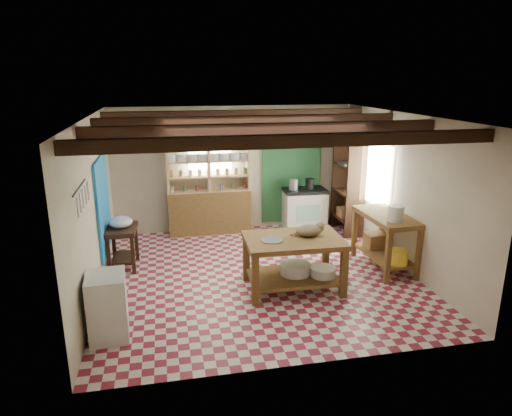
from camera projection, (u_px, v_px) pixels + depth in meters
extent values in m
cube|color=maroon|center=(258.00, 275.00, 7.58)|extent=(5.00, 5.00, 0.02)
cube|color=#45454A|center=(258.00, 116.00, 6.85)|extent=(5.00, 5.00, 0.02)
cube|color=beige|center=(234.00, 169.00, 9.56)|extent=(5.00, 0.04, 2.60)
cube|color=beige|center=(306.00, 259.00, 4.86)|extent=(5.00, 0.04, 2.60)
cube|color=beige|center=(93.00, 208.00, 6.73)|extent=(0.04, 5.00, 2.60)
cube|color=beige|center=(403.00, 192.00, 7.69)|extent=(0.04, 5.00, 2.60)
cube|color=#351E12|center=(258.00, 124.00, 6.88)|extent=(5.00, 3.80, 0.15)
cube|color=blue|center=(103.00, 205.00, 7.64)|extent=(0.04, 1.40, 1.60)
cube|color=#21522B|center=(292.00, 169.00, 9.79)|extent=(1.30, 0.04, 2.30)
cube|color=silver|center=(210.00, 151.00, 9.34)|extent=(0.90, 0.02, 0.80)
cube|color=silver|center=(376.00, 174.00, 8.60)|extent=(0.02, 1.30, 1.20)
cube|color=black|center=(80.00, 197.00, 5.48)|extent=(0.06, 0.90, 0.28)
cube|color=black|center=(298.00, 128.00, 9.13)|extent=(0.86, 0.12, 0.36)
cube|color=#D9AA7D|center=(209.00, 181.00, 9.33)|extent=(1.70, 0.34, 2.20)
cube|color=#351E12|center=(348.00, 185.00, 9.43)|extent=(0.40, 0.86, 2.00)
cube|color=brown|center=(293.00, 263.00, 6.98)|extent=(1.49, 1.01, 0.83)
cube|color=beige|center=(304.00, 209.00, 9.76)|extent=(0.91, 0.63, 0.88)
cube|color=#351E12|center=(123.00, 247.00, 7.79)|extent=(0.52, 0.73, 0.72)
cube|color=silver|center=(108.00, 306.00, 5.68)|extent=(0.50, 0.59, 0.84)
cube|color=brown|center=(385.00, 241.00, 7.75)|extent=(0.71, 1.35, 0.95)
ellipsoid|color=olive|center=(309.00, 230.00, 6.93)|extent=(0.43, 0.35, 0.18)
cylinder|color=#B4B3BB|center=(272.00, 240.00, 6.76)|extent=(0.35, 0.35, 0.02)
cylinder|color=silver|center=(295.00, 269.00, 7.07)|extent=(0.49, 0.49, 0.16)
cylinder|color=silver|center=(323.00, 272.00, 7.00)|extent=(0.39, 0.39, 0.13)
cylinder|color=#B4B3BB|center=(294.00, 184.00, 9.56)|extent=(0.20, 0.20, 0.22)
cylinder|color=black|center=(310.00, 184.00, 9.62)|extent=(0.18, 0.18, 0.22)
ellipsoid|color=silver|center=(121.00, 222.00, 7.67)|extent=(0.40, 0.40, 0.19)
cylinder|color=silver|center=(396.00, 213.00, 7.25)|extent=(0.26, 0.26, 0.25)
cube|color=olive|center=(376.00, 240.00, 8.06)|extent=(0.38, 0.31, 0.26)
cylinder|color=yellow|center=(398.00, 257.00, 7.36)|extent=(0.32, 0.32, 0.23)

